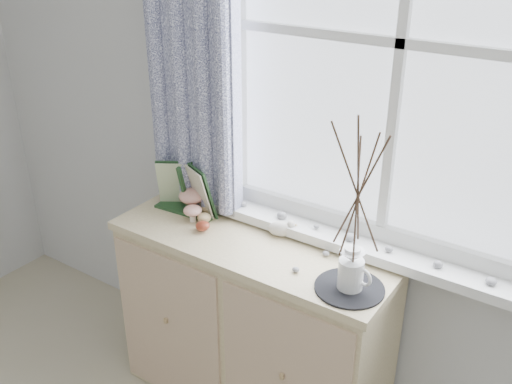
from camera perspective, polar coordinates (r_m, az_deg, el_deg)
sideboard at (r=2.55m, az=-0.37°, el=-13.10°), size 1.20×0.45×0.85m
botanical_book at (r=2.48m, az=-7.48°, el=0.26°), size 0.34×0.16×0.23m
toadstool_cluster at (r=2.49m, az=-6.40°, el=-0.81°), size 0.16×0.17×0.11m
wooden_eggs at (r=2.43m, az=-5.15°, el=-2.53°), size 0.13×0.17×0.07m
songbird_figurine at (r=2.32m, az=2.48°, el=-3.60°), size 0.15×0.11×0.07m
crocheted_doily at (r=2.05m, az=9.32°, el=-9.46°), size 0.25×0.25×0.01m
twig_pitcher at (r=1.86m, az=10.17°, el=0.30°), size 0.30×0.30×0.68m
sideboard_pebbles at (r=2.17m, az=6.31°, el=-6.95°), size 0.33×0.23×0.02m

